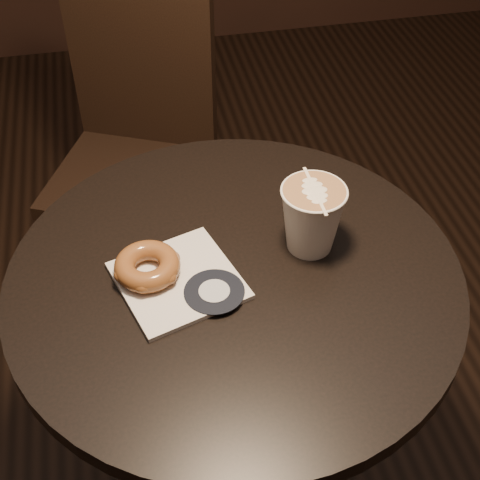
# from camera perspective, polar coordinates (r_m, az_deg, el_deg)

# --- Properties ---
(cafe_table) EXTENTS (0.70, 0.70, 0.75)m
(cafe_table) POSITION_cam_1_polar(r_m,az_deg,el_deg) (1.17, -0.42, -9.44)
(cafe_table) COLOR black
(cafe_table) RESTS_ON ground
(chair) EXTENTS (0.49, 0.49, 0.94)m
(chair) POSITION_cam_1_polar(r_m,az_deg,el_deg) (1.75, -8.83, 9.59)
(chair) COLOR black
(chair) RESTS_ON ground
(pastry_bag) EXTENTS (0.21, 0.21, 0.01)m
(pastry_bag) POSITION_cam_1_polar(r_m,az_deg,el_deg) (1.01, -5.29, -3.45)
(pastry_bag) COLOR silver
(pastry_bag) RESTS_ON cafe_table
(doughnut) EXTENTS (0.10, 0.10, 0.03)m
(doughnut) POSITION_cam_1_polar(r_m,az_deg,el_deg) (1.01, -7.92, -2.21)
(doughnut) COLOR brown
(doughnut) RESTS_ON pastry_bag
(latte_cup) EXTENTS (0.10, 0.10, 0.11)m
(latte_cup) POSITION_cam_1_polar(r_m,az_deg,el_deg) (1.03, 6.13, 1.82)
(latte_cup) COLOR white
(latte_cup) RESTS_ON cafe_table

